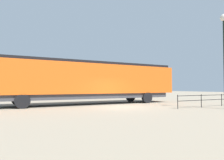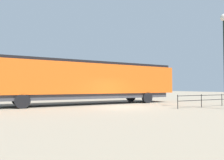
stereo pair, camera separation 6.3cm
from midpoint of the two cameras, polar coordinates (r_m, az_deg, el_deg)
The scene contains 4 objects.
ground_plane at distance 16.89m, azimuth 2.62°, elevation -7.22°, with size 120.00×120.00×0.00m, color gray.
locomotive at distance 19.94m, azimuth -5.32°, elevation -0.11°, with size 3.19×17.82×3.86m.
lamp_post at distance 17.66m, azimuth 27.64°, elevation 8.72°, with size 0.51×0.51×6.87m.
platform_fence at distance 19.05m, azimuth 24.95°, elevation -4.43°, with size 0.05×7.64×1.00m.
Camera 1 is at (14.30, -8.86, 1.53)m, focal length 34.33 mm.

